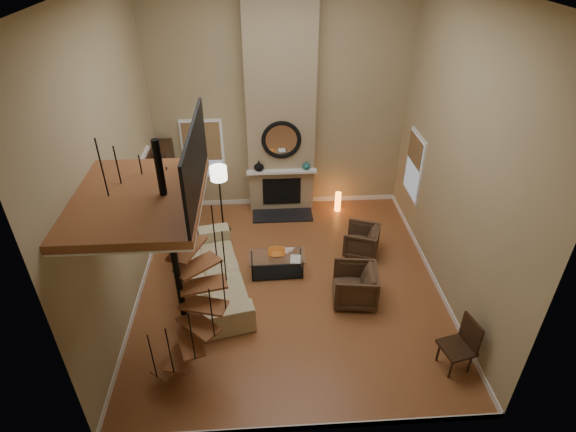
{
  "coord_description": "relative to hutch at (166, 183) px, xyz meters",
  "views": [
    {
      "loc": [
        -0.49,
        -7.22,
        6.33
      ],
      "look_at": [
        0.0,
        0.4,
        1.4
      ],
      "focal_mm": 28.85,
      "sensor_mm": 36.0,
      "label": 1
    }
  ],
  "objects": [
    {
      "name": "hearth",
      "position": [
        2.8,
        -0.2,
        -0.93
      ],
      "size": [
        1.5,
        0.6,
        0.04
      ],
      "primitive_type": "cube",
      "color": "black",
      "rests_on": "ground"
    },
    {
      "name": "coffee_table",
      "position": [
        2.57,
        -2.41,
        -0.67
      ],
      "size": [
        1.18,
        0.61,
        0.44
      ],
      "color": "silver",
      "rests_on": "ground"
    },
    {
      "name": "back_wall",
      "position": [
        2.8,
        0.48,
        1.8
      ],
      "size": [
        6.0,
        0.02,
        5.5
      ],
      "primitive_type": "cube",
      "color": "tan",
      "rests_on": "ground"
    },
    {
      "name": "baseboard_back",
      "position": [
        2.8,
        0.47,
        -0.89
      ],
      "size": [
        6.0,
        0.02,
        0.12
      ],
      "primitive_type": "cube",
      "color": "white",
      "rests_on": "ground"
    },
    {
      "name": "bowl",
      "position": [
        2.57,
        -2.36,
        -0.45
      ],
      "size": [
        0.38,
        0.38,
        0.09
      ],
      "primitive_type": "imported",
      "color": "orange",
      "rests_on": "coffee_table"
    },
    {
      "name": "vase_right",
      "position": [
        3.4,
        0.05,
        0.33
      ],
      "size": [
        0.2,
        0.2,
        0.21
      ],
      "primitive_type": "imported",
      "color": "#195A59",
      "rests_on": "mantel"
    },
    {
      "name": "mirror_disc",
      "position": [
        2.8,
        0.08,
        1.0
      ],
      "size": [
        0.8,
        0.01,
        0.8
      ],
      "primitive_type": "cylinder",
      "rotation": [
        1.57,
        0.0,
        0.0
      ],
      "color": "white",
      "rests_on": "chimney_breast"
    },
    {
      "name": "mirror_frame",
      "position": [
        2.8,
        0.07,
        1.0
      ],
      "size": [
        0.94,
        0.1,
        0.94
      ],
      "primitive_type": "torus",
      "rotation": [
        1.57,
        0.0,
        0.0
      ],
      "color": "black",
      "rests_on": "chimney_breast"
    },
    {
      "name": "book",
      "position": [
        2.92,
        -2.56,
        -0.49
      ],
      "size": [
        0.25,
        0.31,
        0.03
      ],
      "primitive_type": "imported",
      "rotation": [
        0.0,
        0.0,
        -0.12
      ],
      "color": "gray",
      "rests_on": "coffee_table"
    },
    {
      "name": "vase_left",
      "position": [
        2.25,
        0.05,
        0.35
      ],
      "size": [
        0.24,
        0.24,
        0.25
      ],
      "primitive_type": "imported",
      "color": "black",
      "rests_on": "mantel"
    },
    {
      "name": "side_chair",
      "position": [
        5.47,
        -5.0,
        -0.42
      ],
      "size": [
        0.6,
        0.6,
        1.02
      ],
      "color": "#311C10",
      "rests_on": "ground"
    },
    {
      "name": "baseboard_left",
      "position": [
        -0.19,
        -2.77,
        -0.89
      ],
      "size": [
        0.02,
        6.5,
        0.12
      ],
      "primitive_type": "cube",
      "color": "white",
      "rests_on": "ground"
    },
    {
      "name": "front_wall",
      "position": [
        2.8,
        -6.02,
        1.8
      ],
      "size": [
        6.0,
        0.02,
        5.5
      ],
      "primitive_type": "cube",
      "color": "tan",
      "rests_on": "ground"
    },
    {
      "name": "hutch",
      "position": [
        0.0,
        0.0,
        0.0
      ],
      "size": [
        0.41,
        0.86,
        1.93
      ],
      "primitive_type": "cube",
      "color": "#311C10",
      "rests_on": "ground"
    },
    {
      "name": "floor_lamp",
      "position": [
        1.35,
        -0.75,
        0.46
      ],
      "size": [
        0.38,
        0.38,
        1.7
      ],
      "color": "black",
      "rests_on": "ground"
    },
    {
      "name": "baseboard_front",
      "position": [
        2.8,
        -6.01,
        -0.89
      ],
      "size": [
        6.0,
        0.02,
        0.12
      ],
      "primitive_type": "cube",
      "color": "white",
      "rests_on": "ground"
    },
    {
      "name": "entry_door",
      "position": [
        -0.15,
        -0.97,
        0.1
      ],
      "size": [
        0.1,
        1.05,
        2.16
      ],
      "color": "white",
      "rests_on": "ground"
    },
    {
      "name": "right_wall",
      "position": [
        5.8,
        -2.77,
        1.8
      ],
      "size": [
        0.02,
        6.5,
        5.5
      ],
      "primitive_type": "cube",
      "color": "tan",
      "rests_on": "ground"
    },
    {
      "name": "armchair_far",
      "position": [
        4.11,
        -3.32,
        -0.6
      ],
      "size": [
        0.94,
        0.92,
        0.77
      ],
      "primitive_type": "imported",
      "rotation": [
        0.0,
        0.0,
        -1.7
      ],
      "color": "#493221",
      "rests_on": "ground"
    },
    {
      "name": "sofa",
      "position": [
        1.24,
        -2.75,
        -0.55
      ],
      "size": [
        1.73,
        3.08,
        0.85
      ],
      "primitive_type": "imported",
      "rotation": [
        0.0,
        0.0,
        1.79
      ],
      "color": "tan",
      "rests_on": "ground"
    },
    {
      "name": "ground",
      "position": [
        2.8,
        -2.77,
        -0.95
      ],
      "size": [
        6.0,
        6.5,
        0.01
      ],
      "primitive_type": "cube",
      "color": "#AD6737",
      "rests_on": "ground"
    },
    {
      "name": "chimney_breast",
      "position": [
        2.8,
        0.29,
        1.8
      ],
      "size": [
        1.6,
        0.38,
        5.5
      ],
      "primitive_type": "cube",
      "color": "#9A8464",
      "rests_on": "ground"
    },
    {
      "name": "window_right",
      "position": [
        5.77,
        -0.77,
        0.68
      ],
      "size": [
        0.06,
        1.02,
        1.52
      ],
      "color": "white",
      "rests_on": "right_wall"
    },
    {
      "name": "armchair_near",
      "position": [
        4.52,
        -1.88,
        -0.6
      ],
      "size": [
        0.93,
        0.92,
        0.66
      ],
      "primitive_type": "imported",
      "rotation": [
        0.0,
        0.0,
        -1.92
      ],
      "color": "#493221",
      "rests_on": "ground"
    },
    {
      "name": "left_wall",
      "position": [
        -0.2,
        -2.77,
        1.8
      ],
      "size": [
        0.02,
        6.5,
        5.5
      ],
      "primitive_type": "cube",
      "color": "tan",
      "rests_on": "ground"
    },
    {
      "name": "spiral_stair",
      "position": [
        1.02,
        -4.56,
        0.83
      ],
      "size": [
        1.47,
        1.47,
        4.06
      ],
      "color": "black",
      "rests_on": "ground"
    },
    {
      "name": "accent_lamp",
      "position": [
        4.22,
        -0.01,
        -0.7
      ],
      "size": [
        0.15,
        0.15,
        0.54
      ],
      "primitive_type": "cylinder",
      "color": "orange",
      "rests_on": "ground"
    },
    {
      "name": "baseboard_right",
      "position": [
        5.79,
        -2.77,
        -0.89
      ],
      "size": [
        0.02,
        6.5,
        0.12
      ],
      "primitive_type": "cube",
      "color": "white",
      "rests_on": "ground"
    },
    {
      "name": "firebox",
      "position": [
        2.8,
        0.09,
        -0.4
      ],
      "size": [
        0.95,
        0.02,
        0.72
      ],
      "primitive_type": "cube",
      "color": "black",
      "rests_on": "chimney_breast"
    },
    {
      "name": "window_back",
      "position": [
        0.9,
        0.45,
        0.67
      ],
      "size": [
        1.02,
        0.06,
        1.52
      ],
      "color": "white",
      "rests_on": "back_wall"
    },
    {
      "name": "loft",
      "position": [
        0.76,
        -4.57,
        2.29
      ],
      "size": [
        1.7,
        2.2,
        1.09
      ],
      "color": "brown",
      "rests_on": "left_wall"
    },
    {
      "name": "mantel",
      "position": [
        2.8,
        0.01,
        0.2
      ],
      "size": [
        1.7,
        0.18,
        0.06
      ],
      "primitive_type": "cube",
      "color": "white",
      "rests_on": "chimney_breast"
    }
  ]
}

